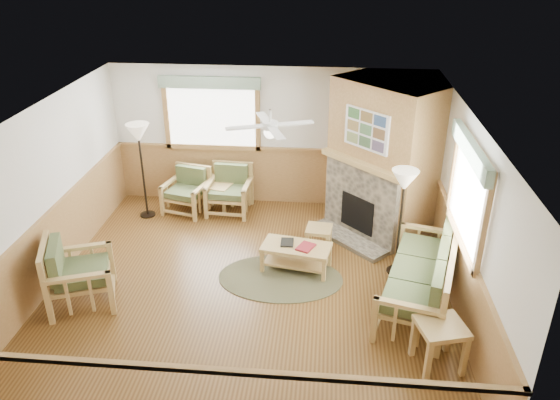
# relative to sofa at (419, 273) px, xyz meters

# --- Properties ---
(floor) EXTENTS (6.00, 6.00, 0.01)m
(floor) POSITION_rel_sofa_xyz_m (-2.47, 0.17, -0.51)
(floor) COLOR brown
(floor) RESTS_ON ground
(ceiling) EXTENTS (6.00, 6.00, 0.01)m
(ceiling) POSITION_rel_sofa_xyz_m (-2.47, 0.17, 2.20)
(ceiling) COLOR white
(ceiling) RESTS_ON floor
(wall_back) EXTENTS (6.00, 0.02, 2.70)m
(wall_back) POSITION_rel_sofa_xyz_m (-2.47, 3.17, 0.85)
(wall_back) COLOR white
(wall_back) RESTS_ON floor
(wall_front) EXTENTS (6.00, 0.02, 2.70)m
(wall_front) POSITION_rel_sofa_xyz_m (-2.47, -2.83, 0.85)
(wall_front) COLOR white
(wall_front) RESTS_ON floor
(wall_left) EXTENTS (0.02, 6.00, 2.70)m
(wall_left) POSITION_rel_sofa_xyz_m (-5.47, 0.17, 0.85)
(wall_left) COLOR white
(wall_left) RESTS_ON floor
(wall_right) EXTENTS (0.02, 6.00, 2.70)m
(wall_right) POSITION_rel_sofa_xyz_m (0.53, 0.17, 0.85)
(wall_right) COLOR white
(wall_right) RESTS_ON floor
(wainscot) EXTENTS (6.00, 6.00, 1.10)m
(wainscot) POSITION_rel_sofa_xyz_m (-2.47, 0.17, 0.05)
(wainscot) COLOR #A07541
(wainscot) RESTS_ON floor
(fireplace) EXTENTS (3.11, 3.11, 2.70)m
(fireplace) POSITION_rel_sofa_xyz_m (-0.42, 2.22, 0.85)
(fireplace) COLOR #A07541
(fireplace) RESTS_ON floor
(window_back) EXTENTS (1.90, 0.16, 1.50)m
(window_back) POSITION_rel_sofa_xyz_m (-3.57, 3.13, 2.03)
(window_back) COLOR white
(window_back) RESTS_ON wall_back
(window_right) EXTENTS (0.16, 1.90, 1.50)m
(window_right) POSITION_rel_sofa_xyz_m (0.49, -0.03, 2.03)
(window_right) COLOR white
(window_right) RESTS_ON wall_right
(ceiling_fan) EXTENTS (1.59, 1.59, 0.36)m
(ceiling_fan) POSITION_rel_sofa_xyz_m (-2.17, 0.47, 2.16)
(ceiling_fan) COLOR white
(ceiling_fan) RESTS_ON ceiling
(sofa) EXTENTS (2.35, 1.45, 1.01)m
(sofa) POSITION_rel_sofa_xyz_m (0.00, 0.00, 0.00)
(sofa) COLOR tan
(sofa) RESTS_ON floor
(armchair_back_left) EXTENTS (0.92, 0.92, 0.84)m
(armchair_back_left) POSITION_rel_sofa_xyz_m (-4.02, 2.58, -0.08)
(armchair_back_left) COLOR tan
(armchair_back_left) RESTS_ON floor
(armchair_back_right) EXTENTS (0.84, 0.84, 0.89)m
(armchair_back_right) POSITION_rel_sofa_xyz_m (-3.21, 2.64, -0.06)
(armchair_back_right) COLOR tan
(armchair_back_right) RESTS_ON floor
(armchair_left) EXTENTS (1.15, 1.15, 1.01)m
(armchair_left) POSITION_rel_sofa_xyz_m (-4.81, -0.41, 0.00)
(armchair_left) COLOR tan
(armchair_left) RESTS_ON floor
(coffee_table) EXTENTS (1.15, 0.72, 0.43)m
(coffee_table) POSITION_rel_sofa_xyz_m (-1.80, 0.73, -0.29)
(coffee_table) COLOR tan
(coffee_table) RESTS_ON floor
(end_table_chairs) EXTENTS (0.57, 0.55, 0.52)m
(end_table_chairs) POSITION_rel_sofa_xyz_m (-3.42, 2.70, -0.24)
(end_table_chairs) COLOR tan
(end_table_chairs) RESTS_ON floor
(end_table_sofa) EXTENTS (0.68, 0.66, 0.62)m
(end_table_sofa) POSITION_rel_sofa_xyz_m (0.08, -1.27, -0.19)
(end_table_sofa) COLOR tan
(end_table_sofa) RESTS_ON floor
(footstool) EXTENTS (0.47, 0.47, 0.37)m
(footstool) POSITION_rel_sofa_xyz_m (-1.46, 1.46, -0.32)
(footstool) COLOR tan
(footstool) RESTS_ON floor
(braided_rug) EXTENTS (2.31, 2.31, 0.01)m
(braided_rug) POSITION_rel_sofa_xyz_m (-2.02, 0.44, -0.50)
(braided_rug) COLOR #4C4A30
(braided_rug) RESTS_ON floor
(floor_lamp_left) EXTENTS (0.49, 0.49, 1.83)m
(floor_lamp_left) POSITION_rel_sofa_xyz_m (-4.74, 2.32, 0.41)
(floor_lamp_left) COLOR black
(floor_lamp_left) RESTS_ON floor
(floor_lamp_right) EXTENTS (0.49, 0.49, 1.76)m
(floor_lamp_right) POSITION_rel_sofa_xyz_m (-0.22, 0.80, 0.37)
(floor_lamp_right) COLOR black
(floor_lamp_right) RESTS_ON floor
(book_red) EXTENTS (0.33, 0.36, 0.03)m
(book_red) POSITION_rel_sofa_xyz_m (-1.65, 0.68, -0.05)
(book_red) COLOR maroon
(book_red) RESTS_ON coffee_table
(book_dark) EXTENTS (0.21, 0.27, 0.03)m
(book_dark) POSITION_rel_sofa_xyz_m (-1.95, 0.80, -0.05)
(book_dark) COLOR black
(book_dark) RESTS_ON coffee_table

